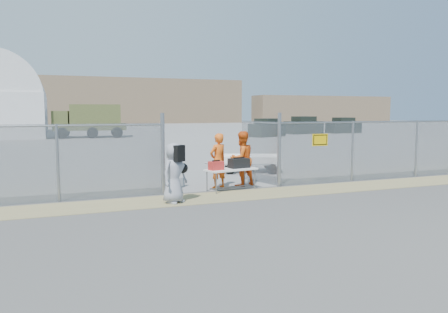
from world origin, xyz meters
name	(u,v)px	position (x,y,z in m)	size (l,w,h in m)	color
ground	(250,202)	(0.00, 0.00, 0.00)	(160.00, 160.00, 0.00)	#3E3D3D
tarmac_inside	(101,133)	(0.00, 42.00, 0.01)	(160.00, 80.00, 0.01)	gray
dirt_strip	(236,196)	(0.00, 1.00, 0.01)	(44.00, 1.60, 0.01)	#968A5B
distant_hills	(108,101)	(5.00, 78.00, 4.50)	(140.00, 6.00, 9.00)	#7F684F
chain_link_fence	(224,156)	(0.00, 2.00, 1.10)	(40.00, 0.20, 2.20)	gray
quonset_hangar	(2,97)	(-10.00, 40.00, 4.00)	(9.00, 18.00, 8.00)	silver
folding_table	(231,180)	(0.20, 1.89, 0.36)	(1.67, 0.70, 0.71)	white
orange_bag	(216,166)	(-0.35, 1.78, 0.85)	(0.43, 0.29, 0.27)	red
black_duffel	(239,163)	(0.51, 1.98, 0.87)	(0.64, 0.38, 0.31)	black
security_worker_left	(218,161)	(-0.04, 2.45, 0.91)	(0.67, 0.44, 1.83)	orange
security_worker_right	(242,159)	(0.87, 2.57, 0.94)	(0.91, 0.71, 1.87)	orange
visitor	(174,173)	(-2.00, 0.68, 0.84)	(0.82, 0.54, 1.69)	#90939E
utility_trailer	(250,163)	(2.54, 5.50, 0.38)	(3.14, 1.62, 0.76)	white
military_truck	(90,121)	(-1.84, 32.55, 1.58)	(6.62, 2.44, 3.16)	#4F562B
parked_vehicle_near	(267,128)	(14.56, 27.68, 0.88)	(3.88, 1.75, 1.75)	black
parked_vehicle_mid	(304,125)	(20.87, 31.13, 0.94)	(4.16, 1.88, 1.88)	black
parked_vehicle_far	(343,125)	(25.98, 30.85, 0.87)	(3.85, 1.74, 1.74)	black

